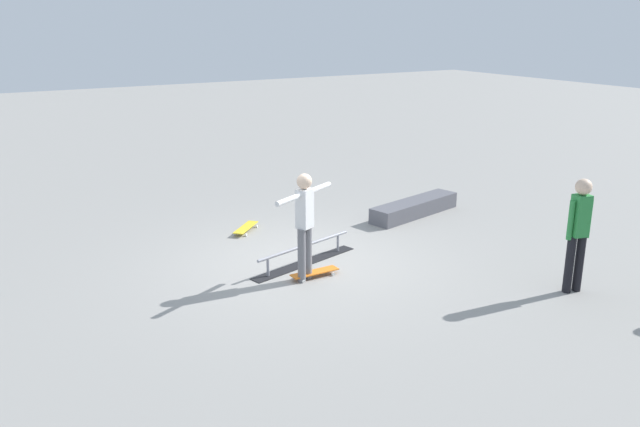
# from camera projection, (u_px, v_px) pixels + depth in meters

# --- Properties ---
(ground_plane) EXTENTS (60.00, 60.00, 0.00)m
(ground_plane) POSITION_uv_depth(u_px,v_px,m) (304.00, 263.00, 10.74)
(ground_plane) COLOR gray
(grind_rail) EXTENTS (2.16, 0.79, 0.34)m
(grind_rail) POSITION_uv_depth(u_px,v_px,m) (305.00, 255.00, 10.70)
(grind_rail) COLOR black
(grind_rail) RESTS_ON ground_plane
(skate_ledge) EXTENTS (2.32, 1.00, 0.32)m
(skate_ledge) POSITION_uv_depth(u_px,v_px,m) (415.00, 208.00, 13.31)
(skate_ledge) COLOR #595960
(skate_ledge) RESTS_ON ground_plane
(skater_main) EXTENTS (1.26, 0.67, 1.70)m
(skater_main) POSITION_uv_depth(u_px,v_px,m) (305.00, 219.00, 9.78)
(skater_main) COLOR slate
(skater_main) RESTS_ON ground_plane
(skateboard_main) EXTENTS (0.80, 0.27, 0.09)m
(skateboard_main) POSITION_uv_depth(u_px,v_px,m) (315.00, 272.00, 10.16)
(skateboard_main) COLOR orange
(skateboard_main) RESTS_ON ground_plane
(bystander_green_shirt) EXTENTS (0.40, 0.25, 1.73)m
(bystander_green_shirt) POSITION_uv_depth(u_px,v_px,m) (578.00, 229.00, 9.37)
(bystander_green_shirt) COLOR black
(bystander_green_shirt) RESTS_ON ground_plane
(loose_skateboard_yellow) EXTENTS (0.72, 0.70, 0.09)m
(loose_skateboard_yellow) POSITION_uv_depth(u_px,v_px,m) (246.00, 228.00, 12.32)
(loose_skateboard_yellow) COLOR yellow
(loose_skateboard_yellow) RESTS_ON ground_plane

